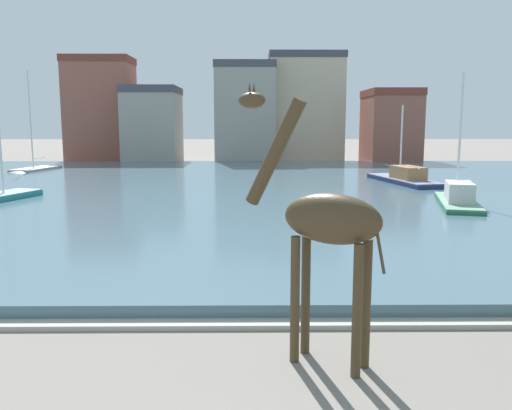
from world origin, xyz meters
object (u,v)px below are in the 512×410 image
sailboat_green (456,201)px  sailboat_grey (33,171)px  giraffe_statue (324,223)px  sailboat_navy (400,180)px  sailboat_teal (6,199)px

sailboat_green → sailboat_grey: bearing=146.5°
giraffe_statue → sailboat_grey: 43.70m
sailboat_grey → sailboat_navy: (30.46, -9.74, 0.16)m
sailboat_teal → giraffe_statue: bearing=-52.8°
sailboat_green → sailboat_navy: size_ratio=0.85×
sailboat_green → sailboat_navy: (-0.11, 10.47, -0.00)m
sailboat_teal → sailboat_navy: size_ratio=0.64×
sailboat_grey → sailboat_navy: size_ratio=0.97×
sailboat_navy → sailboat_teal: bearing=-161.2°
sailboat_teal → sailboat_navy: (24.68, 8.42, 0.13)m
sailboat_grey → sailboat_navy: sailboat_grey is taller
sailboat_green → sailboat_grey: 36.65m
giraffe_statue → sailboat_teal: sailboat_teal is taller
sailboat_teal → sailboat_navy: sailboat_teal is taller
giraffe_statue → sailboat_teal: 25.31m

